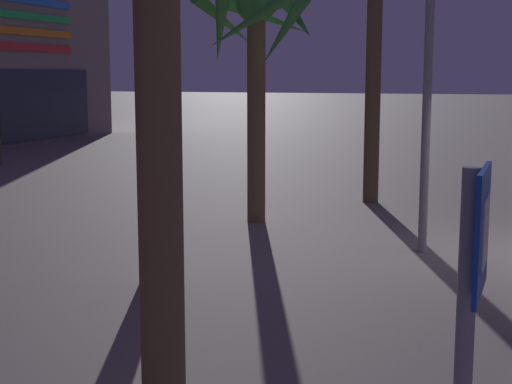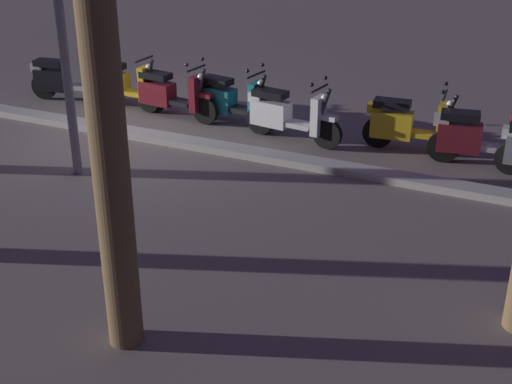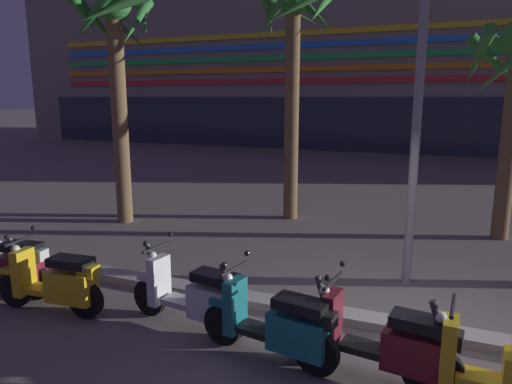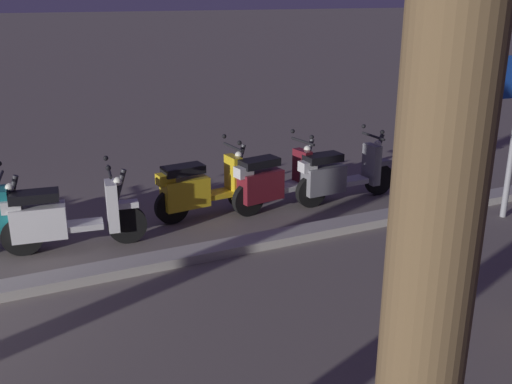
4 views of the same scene
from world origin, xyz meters
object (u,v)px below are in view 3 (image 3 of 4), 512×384
(scooter_teal_gap_after_mid, at_px, (278,325))
(scooter_maroon_far_back, at_px, (8,267))
(street_lamp, at_px, (423,27))
(scooter_maroon_tail_end, at_px, (388,343))
(palm_tree_near_sign, at_px, (293,45))
(palm_tree_far_corner, at_px, (115,49))
(scooter_yellow_second_in_line, at_px, (56,283))
(scooter_white_last_in_row, at_px, (196,297))

(scooter_teal_gap_after_mid, bearing_deg, scooter_maroon_far_back, 178.00)
(scooter_maroon_far_back, bearing_deg, street_lamp, 27.19)
(scooter_maroon_tail_end, height_order, palm_tree_near_sign, palm_tree_near_sign)
(palm_tree_far_corner, bearing_deg, scooter_maroon_far_back, -74.82)
(scooter_maroon_far_back, xyz_separation_m, scooter_maroon_tail_end, (5.62, -0.06, -0.02))
(scooter_maroon_far_back, relative_size, palm_tree_far_corner, 0.31)
(scooter_yellow_second_in_line, height_order, scooter_white_last_in_row, same)
(palm_tree_near_sign, xyz_separation_m, palm_tree_far_corner, (-3.64, -1.90, -0.13))
(street_lamp, bearing_deg, scooter_white_last_in_row, -131.80)
(scooter_teal_gap_after_mid, height_order, palm_tree_near_sign, palm_tree_near_sign)
(scooter_yellow_second_in_line, distance_m, palm_tree_far_corner, 6.14)
(scooter_maroon_tail_end, relative_size, street_lamp, 0.28)
(scooter_teal_gap_after_mid, relative_size, palm_tree_far_corner, 0.32)
(scooter_white_last_in_row, distance_m, palm_tree_near_sign, 7.07)
(palm_tree_near_sign, bearing_deg, scooter_maroon_tail_end, -63.25)
(street_lamp, bearing_deg, palm_tree_near_sign, 133.22)
(scooter_white_last_in_row, bearing_deg, scooter_yellow_second_in_line, -170.33)
(scooter_white_last_in_row, height_order, palm_tree_near_sign, palm_tree_near_sign)
(scooter_maroon_far_back, xyz_separation_m, palm_tree_far_corner, (-1.15, 4.24, 3.61))
(scooter_yellow_second_in_line, height_order, scooter_teal_gap_after_mid, same)
(palm_tree_far_corner, xyz_separation_m, street_lamp, (6.72, -1.38, -0.06))
(scooter_yellow_second_in_line, bearing_deg, scooter_maroon_tail_end, 1.43)
(scooter_teal_gap_after_mid, xyz_separation_m, palm_tree_far_corner, (-5.56, 4.39, 3.62))
(scooter_teal_gap_after_mid, distance_m, palm_tree_far_corner, 7.95)
(scooter_white_last_in_row, relative_size, scooter_teal_gap_after_mid, 1.05)
(scooter_teal_gap_after_mid, distance_m, street_lamp, 4.80)
(scooter_maroon_far_back, bearing_deg, palm_tree_far_corner, 105.18)
(scooter_maroon_tail_end, bearing_deg, scooter_white_last_in_row, 174.53)
(scooter_teal_gap_after_mid, distance_m, palm_tree_near_sign, 7.56)
(scooter_maroon_far_back, height_order, scooter_white_last_in_row, same)
(palm_tree_near_sign, bearing_deg, street_lamp, -46.78)
(scooter_maroon_far_back, xyz_separation_m, scooter_yellow_second_in_line, (1.13, -0.17, -0.01))
(palm_tree_far_corner, bearing_deg, scooter_white_last_in_row, -43.29)
(scooter_yellow_second_in_line, xyz_separation_m, scooter_white_last_in_row, (2.04, 0.35, -0.00))
(palm_tree_far_corner, bearing_deg, street_lamp, -11.58)
(scooter_maroon_far_back, xyz_separation_m, palm_tree_near_sign, (2.49, 6.13, 3.73))
(scooter_maroon_far_back, height_order, palm_tree_far_corner, palm_tree_far_corner)
(scooter_maroon_tail_end, relative_size, palm_tree_far_corner, 0.34)
(palm_tree_near_sign, bearing_deg, palm_tree_far_corner, -152.52)
(palm_tree_far_corner, distance_m, street_lamp, 6.86)
(scooter_white_last_in_row, relative_size, palm_tree_near_sign, 0.33)
(scooter_yellow_second_in_line, height_order, street_lamp, street_lamp)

